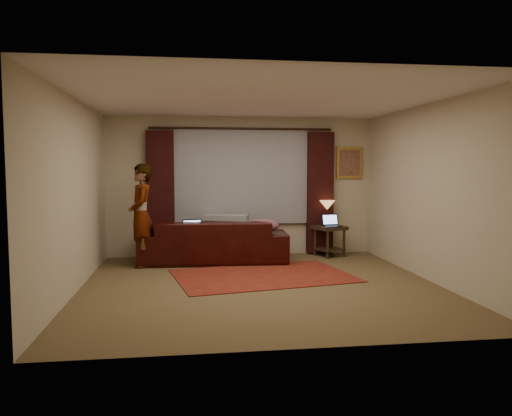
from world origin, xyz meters
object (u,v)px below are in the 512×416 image
(sofa, at_px, (214,233))
(person, at_px, (141,215))
(laptop_sofa, at_px, (194,227))
(laptop_table, at_px, (332,220))
(end_table, at_px, (330,241))
(tiffany_lamp, at_px, (327,213))

(sofa, distance_m, person, 1.29)
(laptop_sofa, distance_m, laptop_table, 2.56)
(sofa, distance_m, end_table, 2.20)
(laptop_table, bearing_deg, end_table, 92.09)
(sofa, xyz_separation_m, person, (-1.22, -0.25, 0.35))
(tiffany_lamp, bearing_deg, end_table, -83.57)
(end_table, height_order, laptop_table, laptop_table)
(sofa, xyz_separation_m, tiffany_lamp, (2.16, 0.39, 0.29))
(laptop_sofa, bearing_deg, laptop_table, -6.80)
(laptop_sofa, xyz_separation_m, tiffany_lamp, (2.50, 0.58, 0.17))
(sofa, bearing_deg, tiffany_lamp, -166.61)
(laptop_sofa, bearing_deg, sofa, 15.05)
(tiffany_lamp, xyz_separation_m, person, (-3.38, -0.64, 0.06))
(tiffany_lamp, bearing_deg, person, -169.30)
(end_table, relative_size, person, 0.33)
(sofa, height_order, laptop_sofa, sofa)
(laptop_sofa, relative_size, laptop_table, 1.09)
(tiffany_lamp, relative_size, person, 0.27)
(end_table, bearing_deg, sofa, -173.32)
(sofa, distance_m, laptop_sofa, 0.41)
(person, bearing_deg, sofa, 93.48)
(end_table, distance_m, laptop_table, 0.41)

